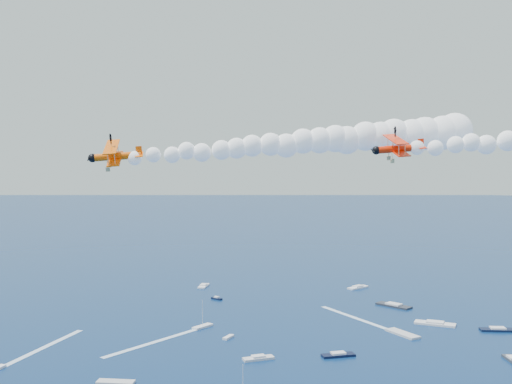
% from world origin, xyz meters
% --- Properties ---
extents(biplane_lead, '(10.84, 12.14, 7.51)m').
position_xyz_m(biplane_lead, '(21.41, 27.98, 58.78)').
color(biplane_lead, '#FF2705').
extents(biplane_trail, '(12.19, 13.31, 8.38)m').
position_xyz_m(biplane_trail, '(-19.40, 14.33, 57.65)').
color(biplane_trail, '#FF5F05').
extents(smoke_trail_trail, '(59.92, 52.17, 10.22)m').
position_xyz_m(smoke_trail_trail, '(5.92, 28.46, 59.85)').
color(smoke_trail_trail, white).
extents(spectator_boats, '(182.13, 183.75, 0.70)m').
position_xyz_m(spectator_boats, '(1.50, 123.22, 0.35)').
color(spectator_boats, white).
rests_on(spectator_boats, ground).
extents(boat_wakes, '(97.67, 101.45, 0.04)m').
position_xyz_m(boat_wakes, '(-57.24, 111.30, 0.03)').
color(boat_wakes, white).
rests_on(boat_wakes, ground).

